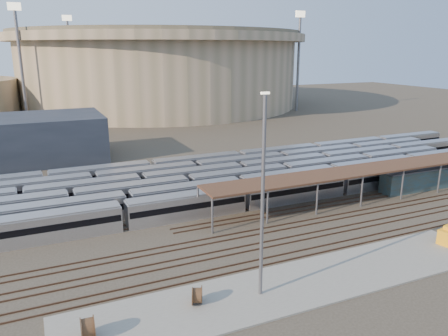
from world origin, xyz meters
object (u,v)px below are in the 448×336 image
object	(u,v)px
cable_reel_west	(88,328)
yard_light_pole	(263,198)
cable_reel_east	(197,295)
teal_boxcar	(419,180)

from	to	relation	value
cable_reel_west	yard_light_pole	bearing A→B (deg)	0.48
cable_reel_west	cable_reel_east	distance (m)	10.56
teal_boxcar	cable_reel_east	size ratio (longest dim) A/B	8.78
cable_reel_west	yard_light_pole	world-z (taller)	yard_light_pole
teal_boxcar	cable_reel_east	xyz separation A→B (m)	(-49.04, -18.10, -0.72)
teal_boxcar	cable_reel_west	xyz separation A→B (m)	(-59.54, -19.22, -0.61)
teal_boxcar	yard_light_pole	xyz separation A→B (m)	(-42.51, -19.08, 8.73)
teal_boxcar	cable_reel_east	world-z (taller)	teal_boxcar
yard_light_pole	cable_reel_east	bearing A→B (deg)	171.49
cable_reel_east	yard_light_pole	distance (m)	11.52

